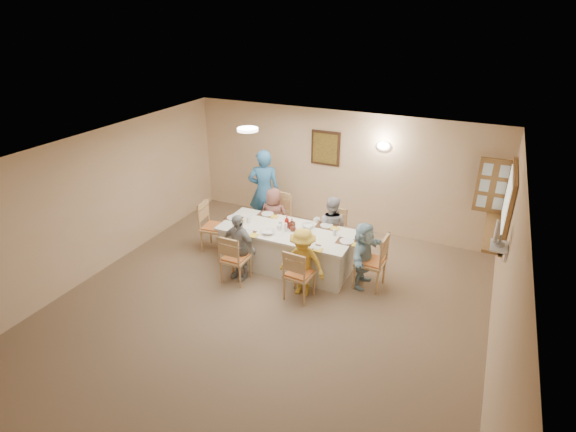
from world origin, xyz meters
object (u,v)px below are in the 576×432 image
at_px(chair_front_right, 299,273).
at_px(diner_back_left, 274,217).
at_px(chair_left_end, 214,227).
at_px(chair_right_end, 370,261).
at_px(desk_fan, 499,236).
at_px(diner_front_left, 238,247).
at_px(diner_front_right, 302,262).
at_px(dining_table, 287,248).
at_px(chair_back_right, 333,233).
at_px(diner_right_end, 363,255).
at_px(serving_hatch, 508,204).
at_px(chair_back_left, 276,219).
at_px(condiment_ketchup, 287,222).
at_px(chair_front_left, 235,257).
at_px(diner_back_right, 331,227).
at_px(caregiver, 264,191).

xyz_separation_m(chair_front_right, diner_back_left, (-1.20, 1.48, 0.13)).
height_order(chair_front_right, chair_left_end, chair_left_end).
height_order(chair_right_end, diner_back_left, diner_back_left).
distance_m(desk_fan, diner_front_left, 4.07).
bearing_deg(diner_front_right, chair_front_right, -90.44).
height_order(dining_table, chair_back_right, chair_back_right).
relative_size(chair_front_right, chair_left_end, 0.94).
bearing_deg(chair_front_right, diner_back_left, -47.08).
bearing_deg(diner_right_end, diner_front_left, 113.11).
bearing_deg(serving_hatch, diner_front_right, -150.19).
bearing_deg(chair_back_left, condiment_ketchup, -45.85).
distance_m(chair_back_right, chair_front_left, 2.00).
height_order(serving_hatch, chair_front_right, serving_hatch).
bearing_deg(chair_back_left, diner_back_right, 0.65).
distance_m(chair_front_right, condiment_ketchup, 1.14).
bearing_deg(diner_front_left, chair_back_left, 99.04).
height_order(chair_back_right, condiment_ketchup, condiment_ketchup).
relative_size(diner_back_left, diner_back_right, 0.97).
bearing_deg(chair_front_right, serving_hatch, -144.53).
bearing_deg(dining_table, desk_fan, -6.71).
bearing_deg(chair_back_right, chair_left_end, -154.04).
bearing_deg(dining_table, condiment_ketchup, 112.35).
xyz_separation_m(serving_hatch, condiment_ketchup, (-3.48, -0.90, -0.62)).
xyz_separation_m(chair_back_left, chair_front_left, (0.00, -1.60, -0.04)).
xyz_separation_m(serving_hatch, chair_back_left, (-4.06, -0.16, -0.99)).
distance_m(desk_fan, caregiver, 4.71).
distance_m(serving_hatch, diner_back_left, 4.17).
distance_m(chair_right_end, diner_front_left, 2.26).
height_order(dining_table, diner_back_left, diner_back_left).
bearing_deg(diner_front_left, dining_table, 57.62).
distance_m(diner_front_left, diner_right_end, 2.13).
bearing_deg(diner_front_left, chair_front_left, -80.96).
relative_size(chair_back_right, diner_front_right, 0.75).
xyz_separation_m(chair_back_left, diner_front_left, (0.00, -1.48, 0.10)).
relative_size(diner_back_right, condiment_ketchup, 5.17).
bearing_deg(condiment_ketchup, chair_front_left, -123.98).
height_order(chair_right_end, diner_back_right, diner_back_right).
relative_size(chair_right_end, caregiver, 0.56).
distance_m(chair_front_right, diner_front_left, 1.21).
bearing_deg(dining_table, chair_front_right, -53.13).
bearing_deg(chair_back_left, serving_hatch, 8.57).
bearing_deg(diner_right_end, diner_back_left, 75.90).
distance_m(dining_table, diner_front_left, 0.94).
bearing_deg(caregiver, chair_front_right, 106.99).
height_order(chair_front_left, diner_front_right, diner_front_right).
height_order(chair_right_end, diner_front_right, diner_front_right).
height_order(diner_back_left, diner_right_end, diner_back_left).
bearing_deg(diner_back_right, chair_left_end, 18.42).
bearing_deg(dining_table, caregiver, 132.40).
relative_size(chair_right_end, diner_right_end, 0.86).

